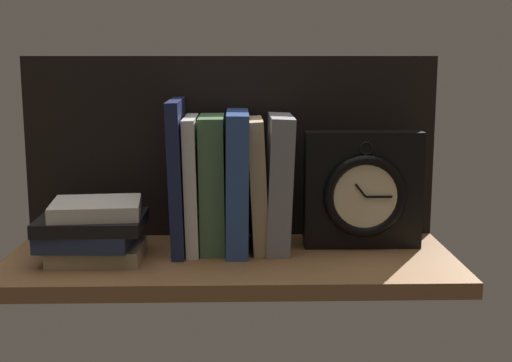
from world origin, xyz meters
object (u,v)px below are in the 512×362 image
Objects in this scene: book_white_catcher at (193,183)px; book_stack_side at (93,230)px; book_green_romantic at (213,183)px; book_tan_shortstories at (258,184)px; book_navy_bierce at (179,175)px; book_blue_modern at (237,181)px; framed_clock at (363,191)px; book_gray_chess at (279,182)px.

book_white_catcher reaches higher than book_stack_side.
book_green_romantic is 1.02× the size of book_tan_shortstories.
book_tan_shortstories is (13.27, 0.00, -1.59)cm from book_navy_bierce.
book_navy_bierce is at bearing 24.65° from book_stack_side.
book_blue_modern is 1.17× the size of framed_clock.
framed_clock reaches higher than book_stack_side.
book_navy_bierce is 13.36cm from book_tan_shortstories.
book_white_catcher is 1.35× the size of book_stack_side.
book_tan_shortstories is at bearing 0.00° from book_white_catcher.
book_green_romantic reaches higher than book_stack_side.
book_white_catcher is at bearing 180.00° from book_green_romantic.
book_navy_bierce reaches higher than book_green_romantic.
book_gray_chess is (16.80, 0.00, -1.33)cm from book_navy_bierce.
framed_clock is (14.33, -0.01, -1.48)cm from book_gray_chess.
book_blue_modern is at bearing 0.00° from book_navy_bierce.
book_white_catcher is at bearing 180.00° from book_gray_chess.
book_blue_modern is (4.15, 0.00, 0.34)cm from book_green_romantic.
book_blue_modern is at bearing 14.79° from book_stack_side.
book_white_catcher is 3.35cm from book_green_romantic.
book_navy_bierce is 1.12× the size of book_gray_chess.
framed_clock is 45.15cm from book_stack_side.
framed_clock is (28.79, -0.01, -1.39)cm from book_white_catcher.
book_tan_shortstories is 17.90cm from framed_clock.
book_white_catcher is at bearing 21.32° from book_stack_side.
book_navy_bierce reaches higher than book_tan_shortstories.
book_white_catcher is 14.46cm from book_gray_chess.
book_green_romantic is 7.58cm from book_tan_shortstories.
book_blue_modern reaches higher than book_tan_shortstories.
book_navy_bierce is 1.12× the size of book_green_romantic.
book_blue_modern is 6.97cm from book_gray_chess.
framed_clock is at bearing -0.01° from book_white_catcher.
book_navy_bierce reaches higher than framed_clock.
book_stack_side is (-19.02, -6.12, -6.47)cm from book_green_romantic.
book_tan_shortstories is at bearing 0.00° from book_blue_modern.
book_gray_chess is at bearing 0.00° from book_white_catcher.
book_tan_shortstories reaches higher than framed_clock.
book_green_romantic and book_gray_chess have the same top height.
book_white_catcher is 1.13× the size of framed_clock.
book_green_romantic is at bearing 180.00° from book_gray_chess.
book_navy_bierce is at bearing 180.00° from book_tan_shortstories.
book_tan_shortstories is at bearing 0.00° from book_navy_bierce.
framed_clock is (17.86, -0.01, -1.22)cm from book_tan_shortstories.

